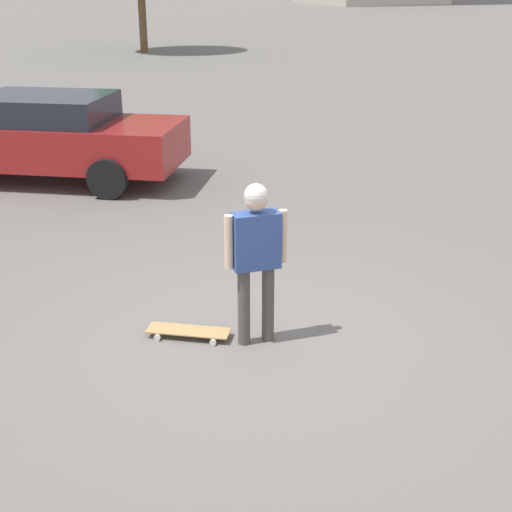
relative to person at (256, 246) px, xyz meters
name	(u,v)px	position (x,y,z in m)	size (l,w,h in m)	color
ground_plane	(256,341)	(0.00, 0.00, -0.99)	(220.00, 220.00, 0.00)	slate
person	(256,246)	(0.00, 0.00, 0.00)	(0.22, 0.60, 1.58)	#4C4742
skateboard	(188,331)	(0.31, 0.59, -0.92)	(0.62, 0.82, 0.08)	tan
car_parked_near	(42,136)	(6.71, 1.37, -0.22)	(3.90, 5.03, 1.45)	maroon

